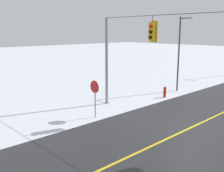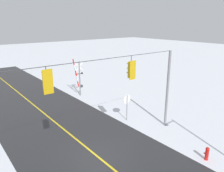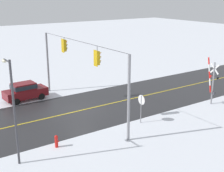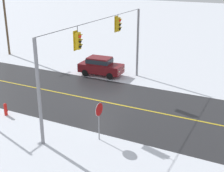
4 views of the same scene
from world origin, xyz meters
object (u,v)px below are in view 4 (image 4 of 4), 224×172
at_px(utility_pole, 5,13).
at_px(parked_car_maroon, 100,66).
at_px(fire_hydrant, 6,109).
at_px(stop_sign, 99,113).

bearing_deg(utility_pole, parked_car_maroon, -98.38).
bearing_deg(parked_car_maroon, fire_hydrant, 171.69).
distance_m(stop_sign, fire_hydrant, 7.50).
bearing_deg(stop_sign, utility_pole, 56.70).
bearing_deg(stop_sign, parked_car_maroon, 28.65).
distance_m(fire_hydrant, utility_pole, 17.88).
distance_m(parked_car_maroon, utility_pole, 14.09).
relative_size(stop_sign, parked_car_maroon, 0.55).
bearing_deg(utility_pole, stop_sign, -123.30).
xyz_separation_m(stop_sign, fire_hydrant, (-0.03, 7.39, -1.25)).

